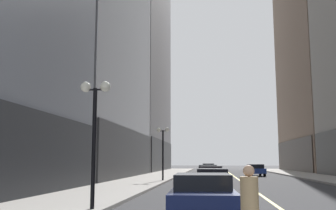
# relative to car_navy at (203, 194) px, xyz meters

# --- Properties ---
(ground_plane) EXTENTS (200.00, 200.00, 0.00)m
(ground_plane) POSITION_rel_car_navy_xyz_m (2.74, 26.33, -0.72)
(ground_plane) COLOR #38383A
(sidewalk_left) EXTENTS (4.50, 78.00, 0.15)m
(sidewalk_left) POSITION_rel_car_navy_xyz_m (-5.51, 26.33, -0.64)
(sidewalk_left) COLOR #ADA8A0
(sidewalk_left) RESTS_ON ground
(sidewalk_right) EXTENTS (4.50, 78.00, 0.15)m
(sidewalk_right) POSITION_rel_car_navy_xyz_m (10.99, 26.33, -0.64)
(sidewalk_right) COLOR #ADA8A0
(sidewalk_right) RESTS_ON ground
(lane_centre_stripe) EXTENTS (0.16, 70.00, 0.01)m
(lane_centre_stripe) POSITION_rel_car_navy_xyz_m (2.74, 26.33, -0.72)
(lane_centre_stripe) COLOR #E5D64C
(lane_centre_stripe) RESTS_ON ground
(building_right_far) EXTENTS (11.32, 26.00, 48.59)m
(building_right_far) POSITION_rel_car_navy_xyz_m (18.80, 51.33, 23.48)
(building_right_far) COLOR gray
(building_right_far) RESTS_ON ground
(car_navy) EXTENTS (2.03, 4.43, 1.32)m
(car_navy) POSITION_rel_car_navy_xyz_m (0.00, 0.00, 0.00)
(car_navy) COLOR #141E4C
(car_navy) RESTS_ON ground
(car_maroon) EXTENTS (1.86, 4.10, 1.32)m
(car_maroon) POSITION_rel_car_navy_xyz_m (0.36, 7.94, -0.00)
(car_maroon) COLOR maroon
(car_maroon) RESTS_ON ground
(car_red) EXTENTS (2.13, 4.12, 1.32)m
(car_red) POSITION_rel_car_navy_xyz_m (0.23, 17.66, -0.00)
(car_red) COLOR #B21919
(car_red) RESTS_ON ground
(car_white) EXTENTS (2.00, 4.66, 1.32)m
(car_white) POSITION_rel_car_navy_xyz_m (-0.02, 25.18, 0.00)
(car_white) COLOR silver
(car_white) RESTS_ON ground
(car_blue) EXTENTS (1.95, 4.37, 1.32)m
(car_blue) POSITION_rel_car_navy_xyz_m (5.18, 32.70, -0.00)
(car_blue) COLOR navy
(car_blue) RESTS_ON ground
(car_silver) EXTENTS (1.97, 4.84, 1.32)m
(car_silver) POSITION_rel_car_navy_xyz_m (-0.19, 43.21, 0.00)
(car_silver) COLOR #B7B7BC
(car_silver) RESTS_ON ground
(pedestrian_in_tan_trench) EXTENTS (0.47, 0.47, 1.64)m
(pedestrian_in_tan_trench) POSITION_rel_car_navy_xyz_m (0.98, -4.50, 0.23)
(pedestrian_in_tan_trench) COLOR black
(pedestrian_in_tan_trench) RESTS_ON ground
(street_lamp_left_near) EXTENTS (1.06, 0.36, 4.43)m
(street_lamp_left_near) POSITION_rel_car_navy_xyz_m (-3.66, 0.66, 2.54)
(street_lamp_left_near) COLOR black
(street_lamp_left_near) RESTS_ON ground
(street_lamp_left_far) EXTENTS (1.06, 0.36, 4.43)m
(street_lamp_left_far) POSITION_rel_car_navy_xyz_m (-3.66, 19.32, 2.54)
(street_lamp_left_far) COLOR black
(street_lamp_left_far) RESTS_ON ground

